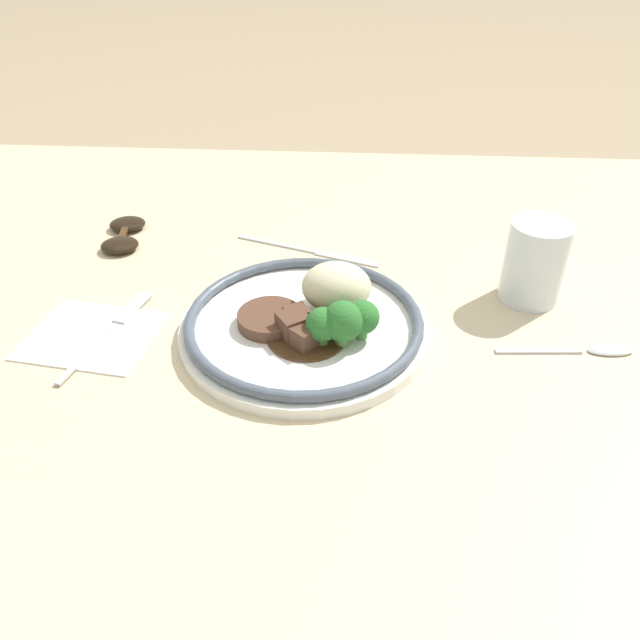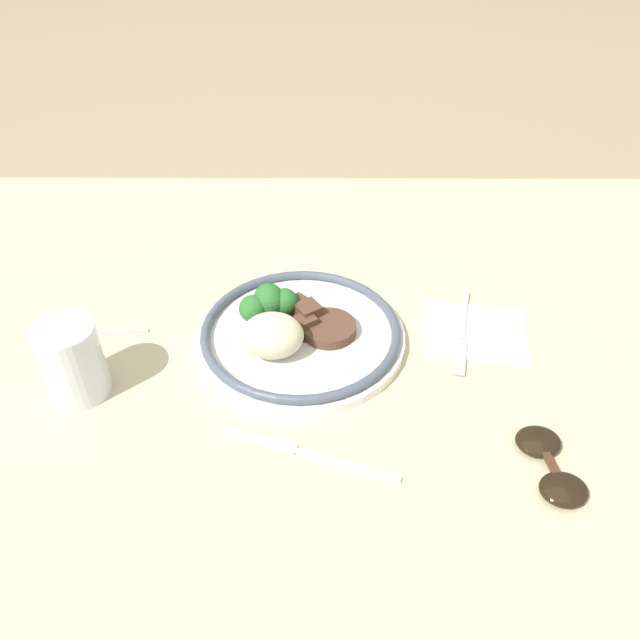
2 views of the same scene
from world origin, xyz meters
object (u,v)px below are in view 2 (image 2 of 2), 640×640
fork (462,339)px  knife (301,452)px  sunglasses (550,465)px  plate (295,330)px  juice_glass (74,363)px  spoon (70,333)px

fork → knife: 0.28m
fork → sunglasses: (-0.06, 0.21, 0.00)m
plate → sunglasses: 0.34m
knife → sunglasses: (-0.26, 0.02, 0.01)m
juice_glass → fork: bearing=-168.8°
plate → sunglasses: bearing=143.5°
fork → juice_glass: bearing=-65.4°
spoon → fork: bearing=175.0°
plate → sunglasses: (-0.27, 0.20, -0.01)m
juice_glass → knife: bearing=160.7°
plate → sunglasses: plate is taller
fork → plate: bearing=-75.9°
knife → spoon: 0.37m
juice_glass → plate: bearing=-160.3°
fork → knife: fork is taller
fork → knife: size_ratio=0.86×
plate → fork: plate is taller
juice_glass → sunglasses: bearing=167.9°
juice_glass → spoon: (0.05, -0.10, -0.04)m
spoon → knife: bearing=144.0°
knife → spoon: bearing=-13.2°
plate → spoon: size_ratio=1.85×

